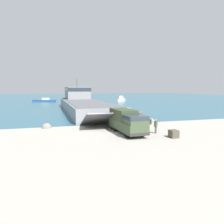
{
  "coord_description": "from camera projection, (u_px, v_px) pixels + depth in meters",
  "views": [
    {
      "loc": [
        -5.56,
        -26.37,
        5.6
      ],
      "look_at": [
        3.08,
        3.36,
        2.13
      ],
      "focal_mm": 35.0,
      "sensor_mm": 36.0,
      "label": 1
    }
  ],
  "objects": [
    {
      "name": "water_surface",
      "position": [
        59.0,
        98.0,
        118.52
      ],
      "size": [
        240.0,
        180.0,
        0.01
      ],
      "primitive_type": "cube",
      "color": "#285B70",
      "rests_on": "ground_plane"
    },
    {
      "name": "landing_craft",
      "position": [
        82.0,
        102.0,
        54.44
      ],
      "size": [
        8.96,
        43.36,
        8.15
      ],
      "rotation": [
        0.0,
        0.0,
        0.01
      ],
      "color": "gray",
      "rests_on": "ground_plane"
    },
    {
      "name": "shoreline_rock_a",
      "position": [
        47.0,
        128.0,
        30.42
      ],
      "size": [
        1.38,
        1.38,
        1.38
      ],
      "primitive_type": "sphere",
      "color": "gray",
      "rests_on": "ground_plane"
    },
    {
      "name": "ground_plane",
      "position": [
        96.0,
        133.0,
        27.33
      ],
      "size": [
        240.0,
        240.0,
        0.0
      ],
      "primitive_type": "plane",
      "color": "#9E998E"
    },
    {
      "name": "mooring_bollard",
      "position": [
        151.0,
        121.0,
        33.26
      ],
      "size": [
        0.36,
        0.36,
        0.87
      ],
      "color": "#333338",
      "rests_on": "ground_plane"
    },
    {
      "name": "moored_boat_b",
      "position": [
        122.0,
        100.0,
        88.93
      ],
      "size": [
        5.24,
        7.58,
        2.27
      ],
      "rotation": [
        0.0,
        0.0,
        5.79
      ],
      "color": "white",
      "rests_on": "ground_plane"
    },
    {
      "name": "shoreline_rock_b",
      "position": [
        151.0,
        122.0,
        35.32
      ],
      "size": [
        1.32,
        1.32,
        1.32
      ],
      "primitive_type": "sphere",
      "color": "gray",
      "rests_on": "ground_plane"
    },
    {
      "name": "moored_boat_a",
      "position": [
        45.0,
        100.0,
        87.26
      ],
      "size": [
        9.26,
        5.53,
        1.48
      ],
      "rotation": [
        0.0,
        0.0,
        1.21
      ],
      "color": "navy",
      "rests_on": "ground_plane"
    },
    {
      "name": "military_truck",
      "position": [
        127.0,
        121.0,
        26.89
      ],
      "size": [
        2.64,
        7.51,
        2.85
      ],
      "rotation": [
        0.0,
        0.0,
        -1.53
      ],
      "color": "#3D4C33",
      "rests_on": "ground_plane"
    },
    {
      "name": "soldier_on_ramp",
      "position": [
        156.0,
        125.0,
        26.74
      ],
      "size": [
        0.5,
        0.43,
        1.75
      ],
      "rotation": [
        0.0,
        0.0,
        5.26
      ],
      "color": "#3D4C33",
      "rests_on": "ground_plane"
    },
    {
      "name": "cargo_crate",
      "position": [
        174.0,
        134.0,
        24.52
      ],
      "size": [
        0.88,
        1.05,
        0.86
      ],
      "primitive_type": "cube",
      "rotation": [
        0.0,
        0.0,
        -0.02
      ],
      "color": "#4C4738",
      "rests_on": "ground_plane"
    }
  ]
}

